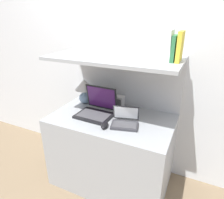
{
  "coord_description": "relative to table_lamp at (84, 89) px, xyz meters",
  "views": [
    {
      "loc": [
        0.7,
        -1.15,
        1.61
      ],
      "look_at": [
        0.01,
        0.33,
        0.92
      ],
      "focal_mm": 32.0,
      "sensor_mm": 36.0,
      "label": 1
    }
  ],
  "objects": [
    {
      "name": "wall_back",
      "position": [
        0.4,
        0.2,
        0.3
      ],
      "size": [
        6.0,
        0.05,
        2.4
      ],
      "color": "silver",
      "rests_on": "ground_plane"
    },
    {
      "name": "desk",
      "position": [
        0.4,
        -0.19,
        -0.53
      ],
      "size": [
        1.13,
        0.66,
        0.74
      ],
      "color": "#999EA3",
      "rests_on": "ground_plane"
    },
    {
      "name": "back_riser",
      "position": [
        0.4,
        0.16,
        -0.27
      ],
      "size": [
        1.13,
        0.04,
        1.26
      ],
      "color": "silver",
      "rests_on": "ground_plane"
    },
    {
      "name": "shelf",
      "position": [
        0.4,
        -0.12,
        0.38
      ],
      "size": [
        1.13,
        0.59,
        0.03
      ],
      "color": "#999EA3",
      "rests_on": "back_riser"
    },
    {
      "name": "table_lamp",
      "position": [
        0.0,
        0.0,
        0.0
      ],
      "size": [
        0.19,
        0.19,
        0.26
      ],
      "color": "#7593B2",
      "rests_on": "desk"
    },
    {
      "name": "laptop_large",
      "position": [
        0.25,
        -0.19,
        -0.11
      ],
      "size": [
        0.33,
        0.3,
        0.26
      ],
      "color": "black",
      "rests_on": "desk"
    },
    {
      "name": "laptop_small",
      "position": [
        0.56,
        -0.26,
        -0.13
      ],
      "size": [
        0.27,
        0.24,
        0.15
      ],
      "color": "#333338",
      "rests_on": "desk"
    },
    {
      "name": "computer_mouse",
      "position": [
        0.42,
        -0.36,
        -0.14
      ],
      "size": [
        0.09,
        0.13,
        0.04
      ],
      "color": "black",
      "rests_on": "desk"
    },
    {
      "name": "router_box",
      "position": [
        0.36,
        0.07,
        -0.1
      ],
      "size": [
        0.11,
        0.09,
        0.12
      ],
      "color": "white",
      "rests_on": "desk"
    },
    {
      "name": "book_yellow",
      "position": [
        0.92,
        -0.12,
        0.5
      ],
      "size": [
        0.03,
        0.16,
        0.22
      ],
      "color": "gold",
      "rests_on": "shelf"
    },
    {
      "name": "book_green",
      "position": [
        0.88,
        -0.12,
        0.49
      ],
      "size": [
        0.03,
        0.16,
        0.19
      ],
      "color": "#2D7042",
      "rests_on": "shelf"
    },
    {
      "name": "book_white",
      "position": [
        0.85,
        -0.12,
        0.5
      ],
      "size": [
        0.03,
        0.14,
        0.22
      ],
      "color": "silver",
      "rests_on": "shelf"
    }
  ]
}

